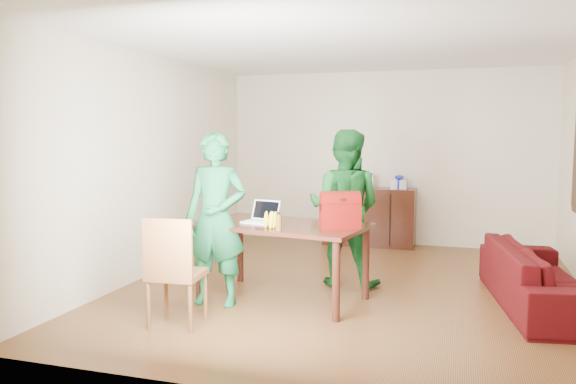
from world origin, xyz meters
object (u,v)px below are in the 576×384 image
(person_far, at_px, (345,208))
(bottle, at_px, (279,221))
(chair, at_px, (177,294))
(red_bag, at_px, (340,214))
(person_near, at_px, (216,219))
(laptop, at_px, (259,219))
(table, at_px, (282,233))
(sofa, at_px, (542,277))

(person_far, xyz_separation_m, bottle, (-0.42, -1.16, 0.00))
(chair, distance_m, person_far, 2.24)
(red_bag, bearing_deg, person_near, 170.99)
(person_far, distance_m, laptop, 1.09)
(table, distance_m, bottle, 0.45)
(chair, height_order, red_bag, red_bag)
(person_near, xyz_separation_m, person_far, (1.10, 1.11, 0.01))
(sofa, bearing_deg, red_bag, 97.88)
(table, distance_m, sofa, 2.65)
(chair, relative_size, red_bag, 2.59)
(red_bag, bearing_deg, table, 150.77)
(table, relative_size, chair, 1.85)
(table, distance_m, red_bag, 0.68)
(red_bag, height_order, sofa, red_bag)
(table, xyz_separation_m, person_far, (0.51, 0.75, 0.19))
(person_near, bearing_deg, bottle, -7.07)
(chair, height_order, sofa, chair)
(person_far, relative_size, red_bag, 4.58)
(person_far, height_order, sofa, person_far)
(chair, bearing_deg, person_near, 78.52)
(bottle, relative_size, red_bag, 0.46)
(chair, bearing_deg, table, 52.63)
(person_near, xyz_separation_m, sofa, (3.16, 0.86, -0.57))
(laptop, relative_size, red_bag, 0.94)
(chair, distance_m, sofa, 3.60)
(laptop, relative_size, bottle, 2.06)
(bottle, relative_size, sofa, 0.08)
(bottle, bearing_deg, chair, -139.06)
(bottle, bearing_deg, laptop, 132.51)
(sofa, bearing_deg, chair, 107.00)
(table, relative_size, person_far, 1.04)
(person_near, relative_size, sofa, 0.84)
(person_far, relative_size, bottle, 10.01)
(chair, relative_size, person_far, 0.57)
(laptop, distance_m, red_bag, 0.89)
(person_near, xyz_separation_m, bottle, (0.68, -0.04, 0.01))
(table, relative_size, laptop, 5.07)
(sofa, bearing_deg, laptop, 91.85)
(laptop, bearing_deg, chair, -99.50)
(sofa, bearing_deg, table, 92.29)
(sofa, bearing_deg, person_far, 74.27)
(chair, distance_m, red_bag, 1.75)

